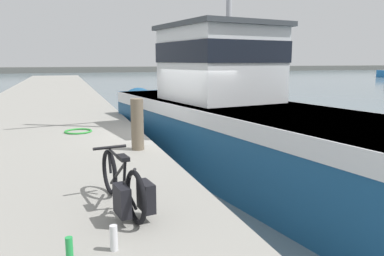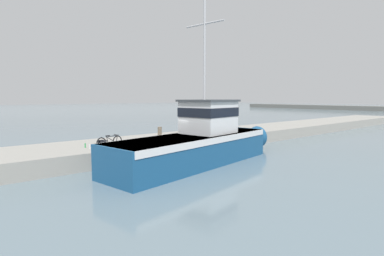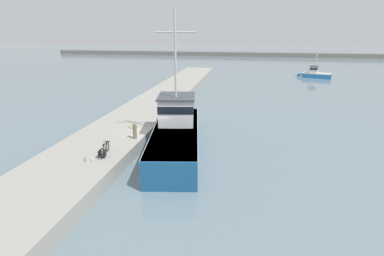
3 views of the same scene
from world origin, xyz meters
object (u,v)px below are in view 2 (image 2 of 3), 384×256
at_px(water_bottle_on_curb, 90,146).
at_px(water_bottle_by_bike, 85,146).
at_px(fishing_boat_main, 201,141).
at_px(bicycle_touring, 107,142).
at_px(mooring_post, 160,135).

height_order(water_bottle_on_curb, water_bottle_by_bike, same).
xyz_separation_m(fishing_boat_main, water_bottle_by_bike, (-4.06, -5.17, -0.23)).
distance_m(water_bottle_on_curb, water_bottle_by_bike, 0.42).
distance_m(bicycle_touring, water_bottle_by_bike, 1.22).
bearing_deg(bicycle_touring, mooring_post, 68.02).
relative_size(fishing_boat_main, bicycle_touring, 7.83).
xyz_separation_m(fishing_boat_main, water_bottle_on_curb, (-3.65, -5.05, -0.23)).
bearing_deg(mooring_post, water_bottle_by_bike, -108.82).
relative_size(mooring_post, water_bottle_on_curb, 4.13).
relative_size(water_bottle_on_curb, water_bottle_by_bike, 1.00).
xyz_separation_m(mooring_post, water_bottle_by_bike, (-1.41, -4.13, -0.39)).
bearing_deg(mooring_post, fishing_boat_main, 21.35).
height_order(bicycle_touring, mooring_post, mooring_post).
height_order(bicycle_touring, water_bottle_by_bike, bicycle_touring).
relative_size(bicycle_touring, water_bottle_on_curb, 6.64).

